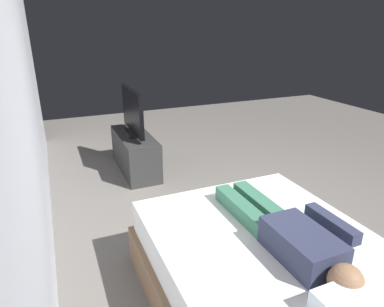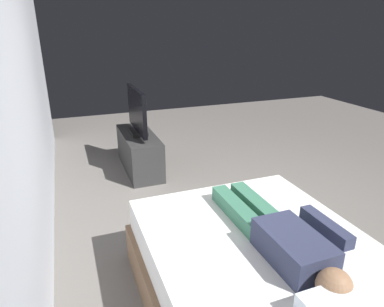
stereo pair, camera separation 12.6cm
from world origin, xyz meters
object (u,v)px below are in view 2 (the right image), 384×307
at_px(remote, 317,221).
at_px(tv, 137,113).
at_px(bed, 269,289).
at_px(person, 282,236).
at_px(tv_stand, 139,152).

xyz_separation_m(remote, tv, (2.57, 0.71, 0.24)).
height_order(bed, tv, tv).
height_order(remote, tv, tv).
height_order(person, tv, tv).
xyz_separation_m(person, remote, (0.15, -0.40, -0.07)).
relative_size(person, tv_stand, 1.15).
relative_size(person, tv, 1.43).
xyz_separation_m(person, tv, (2.72, 0.31, 0.16)).
distance_m(person, tv, 2.74).
distance_m(bed, tv, 2.81).
bearing_deg(bed, person, -69.81).
bearing_deg(remote, bed, 110.43).
relative_size(bed, tv, 2.24).
xyz_separation_m(bed, tv_stand, (2.75, 0.23, -0.01)).
xyz_separation_m(bed, tv, (2.75, 0.23, 0.52)).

